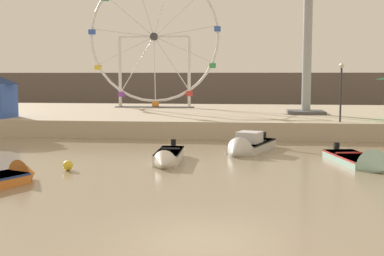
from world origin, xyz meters
TOP-DOWN VIEW (x-y plane):
  - ground_plane at (0.00, 0.00)m, footprint 240.00×240.00m
  - quay_promenade at (0.00, 30.10)m, footprint 110.00×20.27m
  - distant_town_skyline at (0.00, 49.51)m, footprint 140.00×3.00m
  - motorboat_pale_grey at (1.09, 14.87)m, footprint 3.05×5.20m
  - motorboat_seafoam at (6.41, 11.14)m, footprint 2.59×5.22m
  - motorboat_orange_hull at (-8.05, 5.70)m, footprint 2.81×3.95m
  - motorboat_white_red_stripe at (-2.61, 11.08)m, footprint 1.23×4.56m
  - ferris_wheel_white_frame at (-7.54, 34.28)m, footprint 12.23×1.20m
  - drop_tower_steel_tower at (5.59, 27.92)m, footprint 2.80×2.80m
  - promenade_lamp_near at (7.02, 21.04)m, footprint 0.32×0.32m
  - mooring_buoy_orange at (-6.66, 8.82)m, footprint 0.44×0.44m

SIDE VIEW (x-z plane):
  - ground_plane at x=0.00m, z-range 0.00..0.00m
  - motorboat_seafoam at x=6.41m, z-range -0.54..0.94m
  - mooring_buoy_orange at x=-6.66m, z-range 0.00..0.44m
  - motorboat_orange_hull at x=-8.05m, z-range -0.43..0.88m
  - motorboat_white_red_stripe at x=-2.61m, z-range -0.28..0.84m
  - motorboat_pale_grey at x=1.09m, z-range -0.45..1.11m
  - quay_promenade at x=0.00m, z-range 0.00..1.15m
  - distant_town_skyline at x=0.00m, z-range 0.00..4.40m
  - promenade_lamp_near at x=7.02m, z-range 1.74..5.50m
  - ferris_wheel_white_frame at x=-7.54m, z-range 1.17..13.68m
  - drop_tower_steel_tower at x=5.59m, z-range 0.83..15.57m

